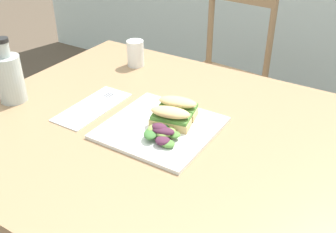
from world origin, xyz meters
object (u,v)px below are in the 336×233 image
at_px(sandwich_half_back, 178,107).
at_px(sandwich_half_front, 170,117).
at_px(dining_table, 158,164).
at_px(cup_extra_side, 135,53).
at_px(chair_wooden_far, 223,79).
at_px(plate_lunch, 160,128).
at_px(fork_on_napkin, 96,104).
at_px(bottle_cold_brew, 10,80).

bearing_deg(sandwich_half_back, sandwich_half_front, -77.96).
xyz_separation_m(dining_table, cup_extra_side, (-0.30, 0.31, 0.18)).
relative_size(chair_wooden_far, cup_extra_side, 9.29).
bearing_deg(cup_extra_side, chair_wooden_far, 83.30).
bearing_deg(sandwich_half_front, dining_table, -168.87).
bearing_deg(dining_table, cup_extra_side, 133.68).
height_order(plate_lunch, fork_on_napkin, plate_lunch).
xyz_separation_m(chair_wooden_far, sandwich_half_front, (0.26, -0.93, 0.33)).
xyz_separation_m(plate_lunch, sandwich_half_front, (0.02, 0.01, 0.03)).
bearing_deg(bottle_cold_brew, sandwich_half_front, 12.80).
xyz_separation_m(sandwich_half_front, fork_on_napkin, (-0.26, -0.00, -0.03)).
relative_size(sandwich_half_back, cup_extra_side, 1.25).
xyz_separation_m(dining_table, sandwich_half_front, (0.04, 0.01, 0.17)).
xyz_separation_m(bottle_cold_brew, cup_extra_side, (0.16, 0.41, -0.02)).
relative_size(plate_lunch, bottle_cold_brew, 1.43).
xyz_separation_m(fork_on_napkin, bottle_cold_brew, (-0.24, -0.11, 0.06)).
relative_size(dining_table, sandwich_half_front, 9.40).
bearing_deg(cup_extra_side, plate_lunch, -45.52).
bearing_deg(fork_on_napkin, sandwich_half_back, 14.22).
distance_m(sandwich_half_back, cup_extra_side, 0.40).
height_order(sandwich_half_back, cup_extra_side, cup_extra_side).
bearing_deg(fork_on_napkin, bottle_cold_brew, -155.13).
bearing_deg(cup_extra_side, dining_table, -46.32).
height_order(dining_table, sandwich_half_back, sandwich_half_back).
bearing_deg(sandwich_half_back, plate_lunch, -98.60).
height_order(plate_lunch, sandwich_half_front, sandwich_half_front).
relative_size(fork_on_napkin, bottle_cold_brew, 0.93).
height_order(plate_lunch, cup_extra_side, cup_extra_side).
xyz_separation_m(dining_table, plate_lunch, (0.01, -0.01, 0.14)).
bearing_deg(sandwich_half_back, cup_extra_side, 142.96).
height_order(dining_table, plate_lunch, plate_lunch).
bearing_deg(dining_table, sandwich_half_back, 68.67).
bearing_deg(bottle_cold_brew, dining_table, 12.94).
height_order(chair_wooden_far, fork_on_napkin, chair_wooden_far).
relative_size(chair_wooden_far, bottle_cold_brew, 4.37).
relative_size(plate_lunch, fork_on_napkin, 1.54).
height_order(chair_wooden_far, sandwich_half_back, chair_wooden_far).
xyz_separation_m(chair_wooden_far, sandwich_half_back, (0.25, -0.88, 0.33)).
bearing_deg(sandwich_half_front, cup_extra_side, 137.91).
distance_m(dining_table, cup_extra_side, 0.46).
relative_size(sandwich_half_back, fork_on_napkin, 0.63).
xyz_separation_m(sandwich_half_front, sandwich_half_back, (-0.01, 0.06, 0.00)).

